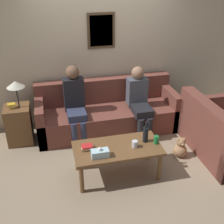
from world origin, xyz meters
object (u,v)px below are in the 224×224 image
(wine_bottle, at_px, (146,134))
(person_right, at_px, (139,99))
(teddy_bear, at_px, (180,148))
(drinking_glass, at_px, (135,144))
(couch_side, at_px, (220,135))
(coffee_table, at_px, (117,151))
(couch_main, at_px, (107,113))
(person_left, at_px, (75,101))

(wine_bottle, xyz_separation_m, person_right, (0.25, 1.04, 0.05))
(teddy_bear, bearing_deg, drinking_glass, -164.25)
(drinking_glass, bearing_deg, teddy_bear, 15.75)
(couch_side, bearing_deg, coffee_table, 94.97)
(couch_main, distance_m, teddy_bear, 1.46)
(drinking_glass, bearing_deg, person_left, 118.63)
(wine_bottle, height_order, person_left, person_left)
(coffee_table, distance_m, person_right, 1.29)
(wine_bottle, relative_size, teddy_bear, 0.96)
(person_left, relative_size, teddy_bear, 3.74)
(couch_side, height_order, coffee_table, couch_side)
(person_left, xyz_separation_m, teddy_bear, (1.50, -0.98, -0.55))
(wine_bottle, bearing_deg, person_left, 127.24)
(couch_side, bearing_deg, drinking_glass, 97.73)
(couch_main, height_order, couch_side, same)
(couch_main, xyz_separation_m, person_left, (-0.58, -0.13, 0.38))
(coffee_table, distance_m, teddy_bear, 1.12)
(couch_side, relative_size, coffee_table, 1.19)
(couch_main, xyz_separation_m, wine_bottle, (0.27, -1.25, 0.29))
(person_right, bearing_deg, drinking_glass, -111.08)
(couch_main, relative_size, person_right, 2.10)
(couch_main, relative_size, coffee_table, 2.05)
(person_left, bearing_deg, drinking_glass, -61.37)
(drinking_glass, distance_m, person_left, 1.40)
(coffee_table, relative_size, teddy_bear, 3.58)
(couch_main, height_order, coffee_table, couch_main)
(coffee_table, height_order, wine_bottle, wine_bottle)
(drinking_glass, height_order, teddy_bear, drinking_glass)
(coffee_table, bearing_deg, couch_main, 83.58)
(drinking_glass, bearing_deg, couch_main, 93.62)
(couch_main, xyz_separation_m, person_right, (0.52, -0.22, 0.33))
(coffee_table, relative_size, wine_bottle, 3.73)
(couch_main, distance_m, coffee_table, 1.31)
(couch_side, distance_m, person_right, 1.44)
(coffee_table, xyz_separation_m, drinking_glass, (0.23, -0.05, 0.11))
(teddy_bear, bearing_deg, person_left, 146.85)
(wine_bottle, height_order, drinking_glass, wine_bottle)
(wine_bottle, relative_size, person_right, 0.28)
(person_left, distance_m, teddy_bear, 1.88)
(wine_bottle, bearing_deg, drinking_glass, -152.81)
(drinking_glass, distance_m, person_right, 1.22)
(couch_main, height_order, wine_bottle, couch_main)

